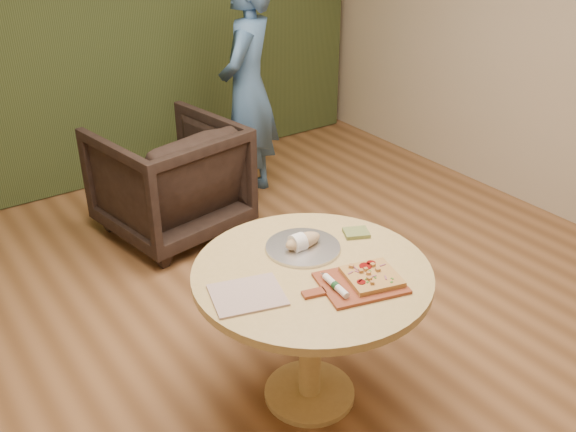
{
  "coord_description": "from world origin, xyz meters",
  "views": [
    {
      "loc": [
        -1.7,
        -2.07,
        2.33
      ],
      "look_at": [
        -0.05,
        0.25,
        0.8
      ],
      "focal_mm": 40.0,
      "sensor_mm": 36.0,
      "label": 1
    }
  ],
  "objects_px": {
    "pedestal_table": "(311,295)",
    "pizza_paddle": "(359,284)",
    "armchair": "(169,174)",
    "person_standing": "(248,91)",
    "flatbread_pizza": "(372,276)",
    "serving_tray": "(303,247)",
    "bread_roll": "(301,241)",
    "cutlery_roll": "(336,286)"
  },
  "relations": [
    {
      "from": "serving_tray",
      "to": "person_standing",
      "type": "relative_size",
      "value": 0.2
    },
    {
      "from": "flatbread_pizza",
      "to": "serving_tray",
      "type": "relative_size",
      "value": 0.76
    },
    {
      "from": "pizza_paddle",
      "to": "pedestal_table",
      "type": "bearing_deg",
      "value": 128.56
    },
    {
      "from": "pizza_paddle",
      "to": "armchair",
      "type": "xyz_separation_m",
      "value": [
        0.11,
        2.14,
        -0.31
      ]
    },
    {
      "from": "pizza_paddle",
      "to": "flatbread_pizza",
      "type": "relative_size",
      "value": 1.75
    },
    {
      "from": "person_standing",
      "to": "armchair",
      "type": "bearing_deg",
      "value": -28.51
    },
    {
      "from": "pedestal_table",
      "to": "armchair",
      "type": "bearing_deg",
      "value": 83.92
    },
    {
      "from": "pizza_paddle",
      "to": "bread_roll",
      "type": "relative_size",
      "value": 2.45
    },
    {
      "from": "bread_roll",
      "to": "armchair",
      "type": "relative_size",
      "value": 0.21
    },
    {
      "from": "pizza_paddle",
      "to": "armchair",
      "type": "bearing_deg",
      "value": 102.17
    },
    {
      "from": "pizza_paddle",
      "to": "cutlery_roll",
      "type": "bearing_deg",
      "value": -174.7
    },
    {
      "from": "armchair",
      "to": "person_standing",
      "type": "relative_size",
      "value": 0.51
    },
    {
      "from": "person_standing",
      "to": "flatbread_pizza",
      "type": "bearing_deg",
      "value": 30.7
    },
    {
      "from": "flatbread_pizza",
      "to": "cutlery_roll",
      "type": "distance_m",
      "value": 0.18
    },
    {
      "from": "armchair",
      "to": "person_standing",
      "type": "height_order",
      "value": "person_standing"
    },
    {
      "from": "pizza_paddle",
      "to": "person_standing",
      "type": "height_order",
      "value": "person_standing"
    },
    {
      "from": "flatbread_pizza",
      "to": "person_standing",
      "type": "height_order",
      "value": "person_standing"
    },
    {
      "from": "armchair",
      "to": "cutlery_roll",
      "type": "bearing_deg",
      "value": 74.92
    },
    {
      "from": "pizza_paddle",
      "to": "bread_roll",
      "type": "bearing_deg",
      "value": 109.0
    },
    {
      "from": "pedestal_table",
      "to": "flatbread_pizza",
      "type": "xyz_separation_m",
      "value": [
        0.16,
        -0.22,
        0.17
      ]
    },
    {
      "from": "flatbread_pizza",
      "to": "person_standing",
      "type": "bearing_deg",
      "value": 70.46
    },
    {
      "from": "pizza_paddle",
      "to": "serving_tray",
      "type": "height_order",
      "value": "serving_tray"
    },
    {
      "from": "pedestal_table",
      "to": "armchair",
      "type": "xyz_separation_m",
      "value": [
        0.21,
        1.93,
        -0.16
      ]
    },
    {
      "from": "pedestal_table",
      "to": "flatbread_pizza",
      "type": "relative_size",
      "value": 4.03
    },
    {
      "from": "pedestal_table",
      "to": "armchair",
      "type": "height_order",
      "value": "armchair"
    },
    {
      "from": "pedestal_table",
      "to": "flatbread_pizza",
      "type": "bearing_deg",
      "value": -55.02
    },
    {
      "from": "bread_roll",
      "to": "pedestal_table",
      "type": "bearing_deg",
      "value": -111.23
    },
    {
      "from": "pedestal_table",
      "to": "pizza_paddle",
      "type": "xyz_separation_m",
      "value": [
        0.09,
        -0.21,
        0.15
      ]
    },
    {
      "from": "pedestal_table",
      "to": "serving_tray",
      "type": "bearing_deg",
      "value": 66.23
    },
    {
      "from": "pizza_paddle",
      "to": "person_standing",
      "type": "xyz_separation_m",
      "value": [
        0.88,
        2.29,
        0.12
      ]
    },
    {
      "from": "pedestal_table",
      "to": "cutlery_roll",
      "type": "distance_m",
      "value": 0.26
    },
    {
      "from": "serving_tray",
      "to": "pedestal_table",
      "type": "bearing_deg",
      "value": -113.77
    },
    {
      "from": "flatbread_pizza",
      "to": "serving_tray",
      "type": "height_order",
      "value": "flatbread_pizza"
    },
    {
      "from": "pedestal_table",
      "to": "pizza_paddle",
      "type": "relative_size",
      "value": 2.3
    },
    {
      "from": "flatbread_pizza",
      "to": "serving_tray",
      "type": "bearing_deg",
      "value": 101.6
    },
    {
      "from": "pizza_paddle",
      "to": "person_standing",
      "type": "bearing_deg",
      "value": 84.18
    },
    {
      "from": "cutlery_roll",
      "to": "armchair",
      "type": "xyz_separation_m",
      "value": [
        0.23,
        2.12,
        -0.33
      ]
    },
    {
      "from": "bread_roll",
      "to": "pizza_paddle",
      "type": "bearing_deg",
      "value": -86.21
    },
    {
      "from": "pedestal_table",
      "to": "serving_tray",
      "type": "relative_size",
      "value": 3.06
    },
    {
      "from": "pedestal_table",
      "to": "pizza_paddle",
      "type": "distance_m",
      "value": 0.27
    },
    {
      "from": "pedestal_table",
      "to": "pizza_paddle",
      "type": "height_order",
      "value": "pizza_paddle"
    },
    {
      "from": "pedestal_table",
      "to": "serving_tray",
      "type": "distance_m",
      "value": 0.24
    }
  ]
}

